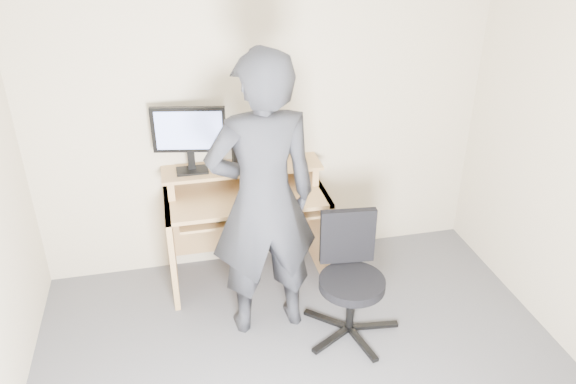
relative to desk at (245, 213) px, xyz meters
name	(u,v)px	position (x,y,z in m)	size (l,w,h in m)	color
back_wall	(264,115)	(0.20, 0.22, 0.70)	(3.50, 0.02, 2.50)	#C0B298
desk	(245,213)	(0.00, 0.00, 0.00)	(1.20, 0.60, 0.91)	tan
monitor	(189,134)	(-0.37, 0.06, 0.66)	(0.53, 0.15, 0.50)	black
external_drive	(237,153)	(-0.03, 0.10, 0.46)	(0.07, 0.13, 0.20)	black
travel_mug	(246,154)	(0.03, 0.09, 0.46)	(0.08, 0.08, 0.19)	#B9B9BE
smartphone	(275,165)	(0.25, 0.03, 0.37)	(0.07, 0.13, 0.01)	black
charger	(219,170)	(-0.18, 0.01, 0.38)	(0.04, 0.04, 0.04)	black
headphones	(216,164)	(-0.19, 0.14, 0.37)	(0.16, 0.16, 0.02)	silver
keyboard	(245,210)	(-0.02, -0.17, 0.12)	(0.46, 0.18, 0.03)	black
mouse	(279,195)	(0.23, -0.18, 0.22)	(0.10, 0.06, 0.04)	black
office_chair	(350,272)	(0.59, -0.81, -0.08)	(0.66, 0.67, 0.85)	black
person	(263,200)	(0.03, -0.63, 0.44)	(0.72, 0.47, 1.98)	black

